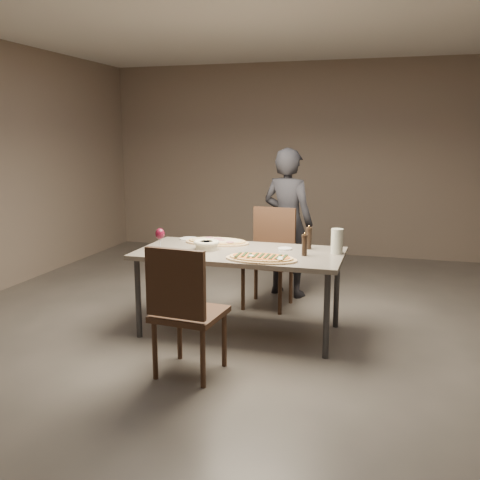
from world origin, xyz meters
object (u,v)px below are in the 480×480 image
(diner, at_px, (288,223))
(carafe, at_px, (337,241))
(bread_basket, at_px, (207,244))
(chair_near, at_px, (184,305))
(chair_far, at_px, (271,251))
(ham_pizza, at_px, (217,242))
(zucchini_pizza, at_px, (261,258))
(pepper_mill_left, at_px, (305,245))
(dining_table, at_px, (240,257))

(diner, bearing_deg, carafe, 139.09)
(carafe, bearing_deg, bread_basket, -171.96)
(carafe, distance_m, chair_near, 1.53)
(chair_far, bearing_deg, diner, -99.58)
(ham_pizza, bearing_deg, chair_far, 50.25)
(carafe, relative_size, diner, 0.13)
(ham_pizza, bearing_deg, diner, 56.76)
(zucchini_pizza, height_order, pepper_mill_left, pepper_mill_left)
(diner, bearing_deg, chair_near, 101.28)
(dining_table, relative_size, chair_near, 1.81)
(chair_near, bearing_deg, diner, 87.34)
(bread_basket, distance_m, diner, 1.37)
(ham_pizza, bearing_deg, dining_table, -49.24)
(diner, bearing_deg, zucchini_pizza, 112.14)
(dining_table, bearing_deg, diner, 81.95)
(carafe, bearing_deg, pepper_mill_left, -147.93)
(bread_basket, bearing_deg, chair_far, 66.87)
(carafe, xyz_separation_m, diner, (-0.65, 1.12, -0.05))
(dining_table, height_order, pepper_mill_left, pepper_mill_left)
(dining_table, distance_m, chair_far, 0.89)
(dining_table, height_order, diner, diner)
(dining_table, bearing_deg, carafe, 9.58)
(dining_table, relative_size, pepper_mill_left, 9.02)
(zucchini_pizza, xyz_separation_m, ham_pizza, (-0.57, 0.56, -0.00))
(ham_pizza, height_order, chair_far, chair_far)
(chair_near, bearing_deg, chair_far, 88.80)
(zucchini_pizza, height_order, bread_basket, bread_basket)
(dining_table, xyz_separation_m, pepper_mill_left, (0.58, -0.02, 0.15))
(carafe, bearing_deg, dining_table, -170.42)
(dining_table, height_order, chair_near, chair_near)
(chair_far, bearing_deg, pepper_mill_left, 124.08)
(zucchini_pizza, distance_m, ham_pizza, 0.80)
(bread_basket, height_order, chair_far, chair_far)
(dining_table, distance_m, diner, 1.28)
(bread_basket, xyz_separation_m, chair_far, (0.38, 0.90, -0.23))
(dining_table, xyz_separation_m, bread_basket, (-0.31, -0.02, 0.11))
(ham_pizza, bearing_deg, chair_near, -89.04)
(chair_near, distance_m, chair_far, 1.90)
(zucchini_pizza, height_order, chair_near, chair_near)
(ham_pizza, xyz_separation_m, chair_near, (0.18, -1.29, -0.21))
(carafe, distance_m, diner, 1.30)
(zucchini_pizza, relative_size, carafe, 2.75)
(chair_near, xyz_separation_m, diner, (0.31, 2.27, 0.26))
(zucchini_pizza, bearing_deg, ham_pizza, 153.41)
(dining_table, relative_size, carafe, 8.29)
(zucchini_pizza, relative_size, diner, 0.37)
(bread_basket, bearing_deg, carafe, 8.04)
(chair_far, bearing_deg, zucchini_pizza, 104.20)
(bread_basket, height_order, diner, diner)
(ham_pizza, relative_size, pepper_mill_left, 3.10)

